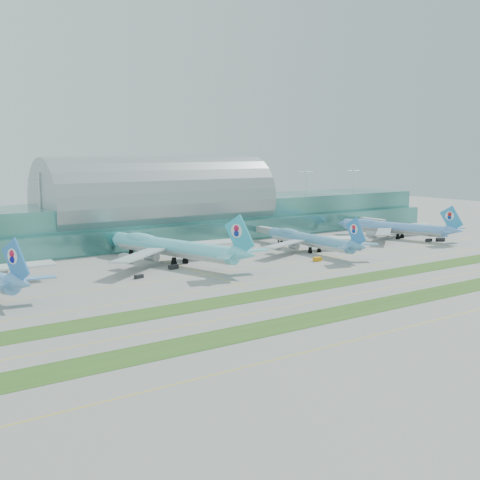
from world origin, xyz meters
TOP-DOWN VIEW (x-y plane):
  - ground at (0.00, 0.00)m, footprint 700.00×700.00m
  - terminal at (0.01, 128.79)m, footprint 340.00×69.10m
  - grass_strip_near at (0.00, -28.00)m, footprint 420.00×12.00m
  - grass_strip_far at (0.00, 2.00)m, footprint 420.00×12.00m
  - taxiline_a at (0.00, -48.00)m, footprint 420.00×0.35m
  - taxiline_b at (0.00, -14.00)m, footprint 420.00×0.35m
  - taxiline_c at (0.00, 18.00)m, footprint 420.00×0.35m
  - taxiline_d at (0.00, 40.00)m, footprint 420.00×0.35m
  - airliner_b at (-25.55, 67.55)m, footprint 69.67×80.65m
  - airliner_c at (40.26, 57.50)m, footprint 59.55×67.51m
  - airliner_d at (105.22, 65.05)m, footprint 57.88×67.16m
  - gse_c at (-49.44, 47.76)m, footprint 3.75×2.60m
  - gse_d at (-30.93, 55.94)m, footprint 4.20×2.83m
  - gse_e at (27.07, 37.05)m, footprint 3.41×2.09m
  - gse_f at (61.58, 47.94)m, footprint 3.49×2.35m
  - gse_g at (109.88, 45.58)m, footprint 4.15×2.50m
  - gse_h at (116.07, 43.23)m, footprint 4.71×3.29m

SIDE VIEW (x-z plane):
  - ground at x=0.00m, z-range 0.00..0.00m
  - taxiline_a at x=0.00m, z-range 0.00..0.01m
  - taxiline_b at x=0.00m, z-range 0.00..0.01m
  - taxiline_c at x=0.00m, z-range 0.00..0.01m
  - taxiline_d at x=0.00m, z-range 0.00..0.01m
  - grass_strip_near at x=0.00m, z-range 0.00..0.08m
  - grass_strip_far at x=0.00m, z-range 0.00..0.08m
  - gse_f at x=61.58m, z-range 0.00..1.18m
  - gse_c at x=-49.44m, z-range 0.00..1.36m
  - gse_g at x=109.88m, z-range 0.00..1.52m
  - gse_d at x=-30.93m, z-range 0.00..1.65m
  - gse_e at x=27.07m, z-range 0.00..1.66m
  - gse_h at x=116.07m, z-range 0.00..1.77m
  - airliner_c at x=40.26m, z-range -3.56..15.04m
  - airliner_d at x=105.22m, z-range -3.63..15.33m
  - airliner_b at x=-25.55m, z-range -4.33..18.30m
  - terminal at x=0.01m, z-range -3.77..32.23m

